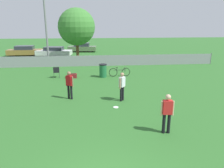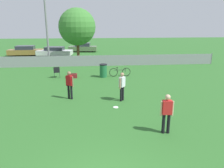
{
  "view_description": "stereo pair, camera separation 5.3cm",
  "coord_description": "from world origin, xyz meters",
  "px_view_note": "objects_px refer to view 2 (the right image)",
  "views": [
    {
      "loc": [
        -0.22,
        -4.39,
        4.36
      ],
      "look_at": [
        0.95,
        7.27,
        1.05
      ],
      "focal_mm": 35.0,
      "sensor_mm": 36.0,
      "label": 1
    },
    {
      "loc": [
        -0.17,
        -4.4,
        4.36
      ],
      "look_at": [
        0.95,
        7.27,
        1.05
      ],
      "focal_mm": 35.0,
      "sensor_mm": 36.0,
      "label": 2
    }
  ],
  "objects_px": {
    "light_pole": "(46,17)",
    "parked_car_white": "(55,52)",
    "trash_bin": "(103,71)",
    "parked_car_tan": "(26,51)",
    "frisbee_disc": "(116,107)",
    "folding_chair_sideline": "(57,71)",
    "player_receiver_white": "(122,85)",
    "player_defender_red": "(70,83)",
    "parked_car_olive": "(83,47)",
    "player_thrower_red": "(167,111)",
    "tree_near_pole": "(77,27)",
    "gear_bag_sideline": "(72,76)",
    "bicycle_sideline": "(120,72)"
  },
  "relations": [
    {
      "from": "player_receiver_white",
      "to": "parked_car_tan",
      "type": "height_order",
      "value": "player_receiver_white"
    },
    {
      "from": "trash_bin",
      "to": "parked_car_olive",
      "type": "distance_m",
      "value": 16.63
    },
    {
      "from": "player_defender_red",
      "to": "parked_car_olive",
      "type": "xyz_separation_m",
      "value": [
        0.07,
        21.63,
        -0.3
      ]
    },
    {
      "from": "player_receiver_white",
      "to": "bicycle_sideline",
      "type": "xyz_separation_m",
      "value": [
        0.66,
        5.88,
        -0.59
      ]
    },
    {
      "from": "player_thrower_red",
      "to": "bicycle_sideline",
      "type": "distance_m",
      "value": 9.89
    },
    {
      "from": "bicycle_sideline",
      "to": "trash_bin",
      "type": "xyz_separation_m",
      "value": [
        -1.4,
        -0.13,
        0.18
      ]
    },
    {
      "from": "player_defender_red",
      "to": "parked_car_white",
      "type": "distance_m",
      "value": 17.56
    },
    {
      "from": "bicycle_sideline",
      "to": "frisbee_disc",
      "type": "bearing_deg",
      "value": -101.27
    },
    {
      "from": "trash_bin",
      "to": "parked_car_tan",
      "type": "relative_size",
      "value": 0.24
    },
    {
      "from": "light_pole",
      "to": "bicycle_sideline",
      "type": "bearing_deg",
      "value": -43.3
    },
    {
      "from": "bicycle_sideline",
      "to": "parked_car_tan",
      "type": "relative_size",
      "value": 0.39
    },
    {
      "from": "folding_chair_sideline",
      "to": "gear_bag_sideline",
      "type": "distance_m",
      "value": 1.32
    },
    {
      "from": "tree_near_pole",
      "to": "player_receiver_white",
      "type": "relative_size",
      "value": 3.59
    },
    {
      "from": "frisbee_disc",
      "to": "folding_chair_sideline",
      "type": "height_order",
      "value": "folding_chair_sideline"
    },
    {
      "from": "light_pole",
      "to": "bicycle_sideline",
      "type": "relative_size",
      "value": 4.6
    },
    {
      "from": "bicycle_sideline",
      "to": "trash_bin",
      "type": "distance_m",
      "value": 1.42
    },
    {
      "from": "trash_bin",
      "to": "frisbee_disc",
      "type": "bearing_deg",
      "value": -87.73
    },
    {
      "from": "parked_car_olive",
      "to": "parked_car_tan",
      "type": "bearing_deg",
      "value": -149.46
    },
    {
      "from": "parked_car_tan",
      "to": "parked_car_olive",
      "type": "height_order",
      "value": "parked_car_olive"
    },
    {
      "from": "parked_car_olive",
      "to": "player_thrower_red",
      "type": "bearing_deg",
      "value": -74.93
    },
    {
      "from": "tree_near_pole",
      "to": "player_defender_red",
      "type": "xyz_separation_m",
      "value": [
        0.19,
        -13.05,
        -2.93
      ]
    },
    {
      "from": "parked_car_olive",
      "to": "frisbee_disc",
      "type": "bearing_deg",
      "value": -77.93
    },
    {
      "from": "gear_bag_sideline",
      "to": "bicycle_sideline",
      "type": "bearing_deg",
      "value": 1.89
    },
    {
      "from": "light_pole",
      "to": "tree_near_pole",
      "type": "relative_size",
      "value": 1.38
    },
    {
      "from": "tree_near_pole",
      "to": "gear_bag_sideline",
      "type": "relative_size",
      "value": 7.98
    },
    {
      "from": "frisbee_disc",
      "to": "parked_car_tan",
      "type": "distance_m",
      "value": 22.21
    },
    {
      "from": "gear_bag_sideline",
      "to": "frisbee_disc",
      "type": "bearing_deg",
      "value": -67.57
    },
    {
      "from": "folding_chair_sideline",
      "to": "parked_car_tan",
      "type": "distance_m",
      "value": 14.19
    },
    {
      "from": "frisbee_disc",
      "to": "player_defender_red",
      "type": "bearing_deg",
      "value": 147.25
    },
    {
      "from": "player_receiver_white",
      "to": "frisbee_disc",
      "type": "relative_size",
      "value": 5.82
    },
    {
      "from": "tree_near_pole",
      "to": "trash_bin",
      "type": "distance_m",
      "value": 8.92
    },
    {
      "from": "player_receiver_white",
      "to": "parked_car_olive",
      "type": "distance_m",
      "value": 22.43
    },
    {
      "from": "tree_near_pole",
      "to": "bicycle_sideline",
      "type": "height_order",
      "value": "tree_near_pole"
    },
    {
      "from": "player_thrower_red",
      "to": "player_defender_red",
      "type": "bearing_deg",
      "value": 137.7
    },
    {
      "from": "player_defender_red",
      "to": "tree_near_pole",
      "type": "bearing_deg",
      "value": 123.9
    },
    {
      "from": "player_receiver_white",
      "to": "player_defender_red",
      "type": "relative_size",
      "value": 1.0
    },
    {
      "from": "player_receiver_white",
      "to": "frisbee_disc",
      "type": "distance_m",
      "value": 1.47
    },
    {
      "from": "player_defender_red",
      "to": "player_receiver_white",
      "type": "bearing_deg",
      "value": 21.73
    },
    {
      "from": "player_defender_red",
      "to": "parked_car_tan",
      "type": "bearing_deg",
      "value": 145.53
    },
    {
      "from": "frisbee_disc",
      "to": "player_receiver_white",
      "type": "bearing_deg",
      "value": 65.1
    },
    {
      "from": "player_defender_red",
      "to": "trash_bin",
      "type": "distance_m",
      "value": 5.63
    },
    {
      "from": "player_receiver_white",
      "to": "bicycle_sideline",
      "type": "height_order",
      "value": "player_receiver_white"
    },
    {
      "from": "frisbee_disc",
      "to": "parked_car_olive",
      "type": "relative_size",
      "value": 0.07
    },
    {
      "from": "player_defender_red",
      "to": "frisbee_disc",
      "type": "bearing_deg",
      "value": 0.32
    },
    {
      "from": "light_pole",
      "to": "parked_car_white",
      "type": "relative_size",
      "value": 1.74
    },
    {
      "from": "player_defender_red",
      "to": "trash_bin",
      "type": "bearing_deg",
      "value": 99.41
    },
    {
      "from": "player_thrower_red",
      "to": "parked_car_olive",
      "type": "bearing_deg",
      "value": 103.97
    },
    {
      "from": "frisbee_disc",
      "to": "folding_chair_sideline",
      "type": "bearing_deg",
      "value": 120.31
    },
    {
      "from": "tree_near_pole",
      "to": "parked_car_olive",
      "type": "relative_size",
      "value": 1.36
    },
    {
      "from": "frisbee_disc",
      "to": "bicycle_sideline",
      "type": "height_order",
      "value": "bicycle_sideline"
    }
  ]
}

